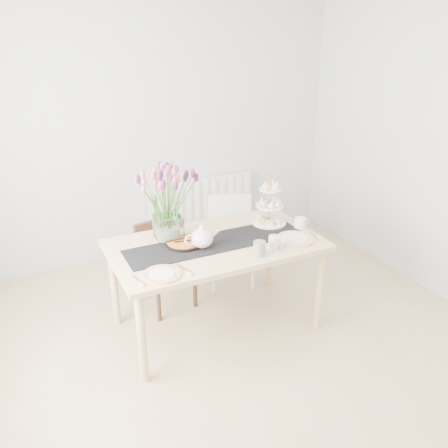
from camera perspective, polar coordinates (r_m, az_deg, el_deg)
name	(u,v)px	position (r m, az deg, el deg)	size (l,w,h in m)	color
room_shell	(267,204)	(2.86, 5.20, 2.41)	(4.50, 4.50, 4.50)	tan
radiator	(201,205)	(5.20, -2.73, 2.29)	(1.20, 0.08, 0.60)	white
dining_table	(216,252)	(3.66, -0.95, -3.36)	(1.60, 0.90, 0.75)	tan
chair_brown	(161,258)	(4.14, -7.60, -4.05)	(0.46, 0.46, 0.75)	#342013
chair_white	(231,233)	(4.46, 0.83, -1.12)	(0.52, 0.52, 0.82)	white
table_runner	(216,242)	(3.62, -0.96, -2.22)	(1.40, 0.35, 0.01)	black
tulip_vase	(166,191)	(3.57, -6.93, 3.91)	(0.71, 0.71, 0.61)	silver
cake_stand	(269,210)	(3.93, 5.49, 1.63)	(0.29, 0.29, 0.42)	gold
teapot	(202,238)	(3.51, -2.64, -1.69)	(0.27, 0.22, 0.18)	white
cream_jug	(300,223)	(3.91, 9.15, 0.10)	(0.09, 0.09, 0.09)	white
tart_tin	(184,243)	(3.60, -4.79, -2.24)	(0.30, 0.30, 0.04)	black
mug_grey	(259,248)	(3.43, 4.28, -2.95)	(0.09, 0.09, 0.11)	gray
mug_white	(274,242)	(3.54, 6.02, -2.20)	(0.08, 0.08, 0.10)	silver
plate_left	(162,274)	(3.21, -7.47, -6.02)	(0.26, 0.26, 0.01)	silver
plate_right	(295,239)	(3.71, 8.54, -1.79)	(0.29, 0.29, 0.02)	silver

